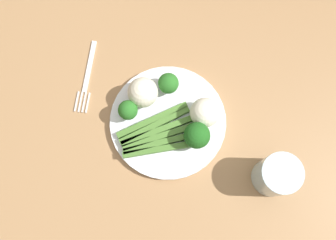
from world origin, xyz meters
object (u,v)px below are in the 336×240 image
at_px(cauliflower_right, 205,113).
at_px(water_glass, 276,175).
at_px(dining_table, 145,127).
at_px(fork, 87,77).
at_px(asparagus_bundle, 158,134).
at_px(broccoli_left, 168,83).
at_px(broccoli_back_right, 197,136).
at_px(broccoli_near_center, 128,110).
at_px(cauliflower_outer_edge, 143,92).
at_px(plate, 168,121).

distance_m(cauliflower_right, water_glass, 0.18).
bearing_deg(dining_table, fork, -18.55).
distance_m(asparagus_bundle, broccoli_left, 0.11).
bearing_deg(broccoli_back_right, fork, -14.53).
height_order(broccoli_near_center, cauliflower_outer_edge, cauliflower_outer_edge).
distance_m(cauliflower_outer_edge, fork, 0.14).
xyz_separation_m(cauliflower_outer_edge, fork, (0.13, -0.01, -0.04)).
bearing_deg(asparagus_bundle, fork, 119.76).
relative_size(dining_table, fork, 8.12).
bearing_deg(broccoli_near_center, cauliflower_right, -165.49).
distance_m(broccoli_left, broccoli_back_right, 0.12).
bearing_deg(cauliflower_right, water_glass, 153.68).
relative_size(broccoli_near_center, cauliflower_right, 0.82).
relative_size(plate, cauliflower_outer_edge, 3.88).
relative_size(cauliflower_outer_edge, water_glass, 0.69).
bearing_deg(plate, cauliflower_outer_edge, -28.49).
bearing_deg(broccoli_back_right, plate, -18.31).
xyz_separation_m(broccoli_left, broccoli_near_center, (0.06, 0.08, -0.00)).
xyz_separation_m(plate, broccoli_left, (0.02, -0.07, 0.04)).
height_order(asparagus_bundle, cauliflower_right, cauliflower_right).
height_order(broccoli_back_right, cauliflower_right, broccoli_back_right).
distance_m(asparagus_bundle, fork, 0.20).
bearing_deg(dining_table, broccoli_near_center, 19.10).
bearing_deg(dining_table, water_glass, 170.00).
distance_m(plate, cauliflower_right, 0.08).
relative_size(plate, asparagus_bundle, 1.42).
bearing_deg(broccoli_left, cauliflower_right, 156.37).
xyz_separation_m(plate, cauliflower_outer_edge, (0.06, -0.03, 0.04)).
xyz_separation_m(broccoli_left, broccoli_back_right, (-0.08, 0.09, 0.01)).
height_order(plate, cauliflower_outer_edge, cauliflower_outer_edge).
relative_size(asparagus_bundle, cauliflower_outer_edge, 2.73).
height_order(asparagus_bundle, broccoli_near_center, broccoli_near_center).
bearing_deg(asparagus_bundle, broccoli_near_center, 123.21).
distance_m(dining_table, broccoli_left, 0.17).
height_order(plate, fork, plate).
distance_m(broccoli_near_center, fork, 0.13).
height_order(plate, water_glass, water_glass).
relative_size(broccoli_left, broccoli_near_center, 1.06).
distance_m(cauliflower_right, fork, 0.27).
xyz_separation_m(broccoli_left, fork, (0.18, 0.02, -0.04)).
distance_m(broccoli_back_right, fork, 0.27).
height_order(fork, water_glass, water_glass).
xyz_separation_m(broccoli_left, cauliflower_right, (-0.09, 0.04, 0.00)).
xyz_separation_m(asparagus_bundle, broccoli_left, (0.01, -0.10, 0.02)).
relative_size(cauliflower_right, cauliflower_outer_edge, 0.97).
bearing_deg(broccoli_left, cauliflower_outer_edge, 37.27).
relative_size(plate, cauliflower_right, 4.00).
height_order(dining_table, cauliflower_right, cauliflower_right).
relative_size(broccoli_back_right, cauliflower_right, 1.07).
relative_size(broccoli_back_right, cauliflower_outer_edge, 1.04).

